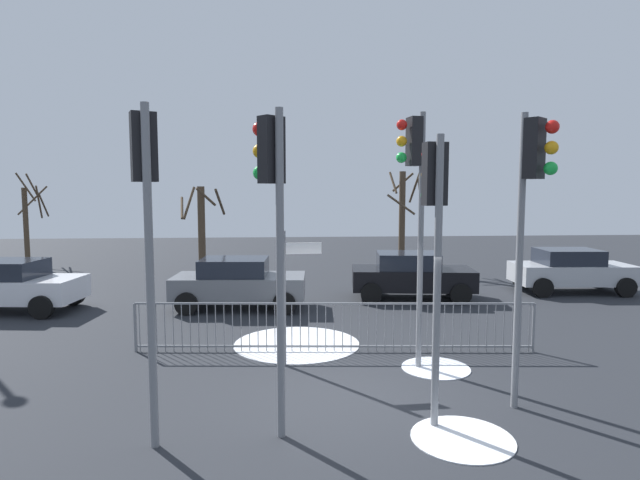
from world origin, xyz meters
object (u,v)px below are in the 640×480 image
(car_silver_near, at_px, (571,270))
(bare_tree_right, at_px, (403,216))
(traffic_light_foreground_left, at_px, (415,183))
(car_black_far, at_px, (411,275))
(car_white_trailing, at_px, (10,285))
(direction_sign_post, at_px, (287,290))
(traffic_light_mid_right, at_px, (531,194))
(car_grey_mid, at_px, (238,282))
(traffic_light_rear_left, at_px, (146,198))
(bare_tree_left, at_px, (28,220))
(traffic_light_rear_right, at_px, (273,199))
(bare_tree_centre, at_px, (201,224))
(traffic_light_foreground_right, at_px, (434,214))

(car_silver_near, xyz_separation_m, bare_tree_right, (-4.60, 5.06, 1.59))
(traffic_light_foreground_left, xyz_separation_m, car_silver_near, (7.23, 7.01, -2.81))
(car_black_far, height_order, car_white_trailing, same)
(direction_sign_post, xyz_separation_m, car_white_trailing, (-7.84, 5.14, -0.74))
(traffic_light_mid_right, relative_size, car_grey_mid, 1.18)
(traffic_light_rear_left, relative_size, car_grey_mid, 1.17)
(traffic_light_rear_left, relative_size, car_silver_near, 1.17)
(direction_sign_post, relative_size, bare_tree_left, 0.63)
(car_silver_near, relative_size, bare_tree_right, 0.91)
(traffic_light_rear_right, bearing_deg, car_black_far, 23.82)
(bare_tree_centre, bearing_deg, car_grey_mid, -73.53)
(traffic_light_foreground_right, xyz_separation_m, bare_tree_right, (2.94, 14.41, -0.74))
(traffic_light_mid_right, relative_size, bare_tree_right, 1.08)
(traffic_light_rear_right, xyz_separation_m, car_silver_near, (9.84, 9.56, -2.55))
(traffic_light_foreground_left, relative_size, bare_tree_centre, 1.35)
(traffic_light_mid_right, xyz_separation_m, car_silver_near, (5.96, 9.05, -2.61))
(traffic_light_foreground_left, bearing_deg, bare_tree_right, -20.96)
(car_silver_near, height_order, car_white_trailing, same)
(car_silver_near, relative_size, bare_tree_centre, 1.08)
(car_silver_near, bearing_deg, bare_tree_centre, 159.76)
(traffic_light_foreground_right, distance_m, bare_tree_left, 22.64)
(traffic_light_foreground_left, distance_m, car_black_far, 7.18)
(traffic_light_foreground_left, height_order, traffic_light_mid_right, traffic_light_foreground_left)
(traffic_light_rear_left, relative_size, direction_sign_post, 1.71)
(car_black_far, bearing_deg, traffic_light_foreground_right, -95.64)
(traffic_light_foreground_left, height_order, car_white_trailing, traffic_light_foreground_left)
(traffic_light_mid_right, bearing_deg, bare_tree_left, -89.45)
(traffic_light_mid_right, bearing_deg, traffic_light_foreground_left, -99.47)
(car_black_far, bearing_deg, traffic_light_foreground_left, -97.32)
(traffic_light_foreground_right, xyz_separation_m, car_black_far, (1.89, 8.74, -2.33))
(car_silver_near, distance_m, bare_tree_right, 7.02)
(bare_tree_centre, height_order, bare_tree_right, bare_tree_right)
(traffic_light_mid_right, height_order, bare_tree_right, traffic_light_mid_right)
(traffic_light_rear_left, height_order, car_silver_near, traffic_light_rear_left)
(traffic_light_mid_right, height_order, car_black_far, traffic_light_mid_right)
(traffic_light_foreground_left, distance_m, direction_sign_post, 3.20)
(bare_tree_left, bearing_deg, traffic_light_mid_right, -48.11)
(car_grey_mid, height_order, bare_tree_right, bare_tree_right)
(traffic_light_mid_right, bearing_deg, traffic_light_rear_left, -34.65)
(traffic_light_foreground_left, xyz_separation_m, car_black_far, (1.58, 6.41, -2.81))
(traffic_light_rear_right, bearing_deg, car_grey_mid, 57.39)
(traffic_light_foreground_left, height_order, car_silver_near, traffic_light_foreground_left)
(traffic_light_mid_right, distance_m, car_grey_mid, 9.38)
(traffic_light_mid_right, distance_m, car_silver_near, 11.15)
(car_black_far, bearing_deg, bare_tree_right, 86.10)
(bare_tree_right, bearing_deg, traffic_light_foreground_left, -102.29)
(traffic_light_foreground_left, bearing_deg, traffic_light_mid_right, -156.81)
(direction_sign_post, relative_size, car_silver_near, 0.68)
(traffic_light_rear_right, height_order, car_white_trailing, traffic_light_rear_right)
(direction_sign_post, height_order, car_silver_near, direction_sign_post)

